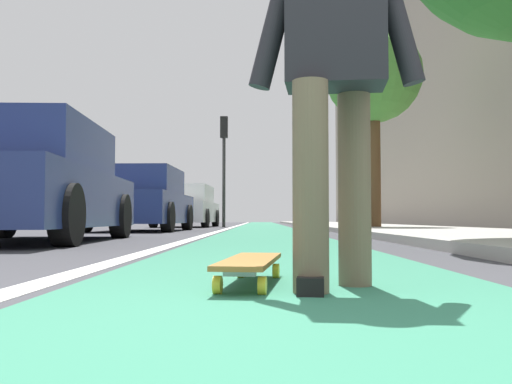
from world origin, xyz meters
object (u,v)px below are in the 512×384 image
parked_car_mid (141,201)px  skater_person (334,59)px  parked_car_far (186,207)px  traffic_light (224,150)px  skateboard (250,263)px  street_tree_mid (374,76)px  pedestrian_distant (366,195)px  parked_car_near (29,184)px

parked_car_mid → skater_person: bearing=-164.3°
parked_car_far → traffic_light: traffic_light is taller
parked_car_mid → skateboard: bearing=-165.7°
skateboard → skater_person: skater_person is taller
traffic_light → street_tree_mid: 8.59m
skater_person → parked_car_mid: bearing=15.7°
parked_car_far → skater_person: bearing=-170.7°
traffic_light → pedestrian_distant: bearing=-152.0°
skateboard → parked_car_far: size_ratio=0.18×
skater_person → parked_car_near: size_ratio=0.37×
skater_person → traffic_light: bearing=5.0°
parked_car_near → street_tree_mid: street_tree_mid is taller
parked_car_near → traffic_light: size_ratio=1.07×
parked_car_near → pedestrian_distant: pedestrian_distant is taller
skateboard → street_tree_mid: 12.25m
parked_car_near → parked_car_far: parked_car_near is taller
parked_car_near → parked_car_mid: same height
skateboard → street_tree_mid: size_ratio=0.17×
skater_person → traffic_light: 19.12m
parked_car_far → parked_car_near: bearing=178.9°
skater_person → parked_car_mid: (11.16, 3.15, -0.22)m
parked_car_mid → traffic_light: (7.79, -1.48, 2.15)m
parked_car_far → street_tree_mid: bearing=-140.4°
skater_person → parked_car_far: bearing=9.3°
skater_person → traffic_light: size_ratio=0.40×
parked_car_mid → parked_car_far: bearing=-1.6°
street_tree_mid → parked_car_near: bearing=139.6°
street_tree_mid → pedestrian_distant: street_tree_mid is taller
skateboard → parked_car_near: (4.65, 2.87, 0.62)m
parked_car_near → pedestrian_distant: (6.74, -5.50, 0.14)m
skater_person → parked_car_far: size_ratio=0.35×
parked_car_near → parked_car_far: 13.25m
skater_person → parked_car_near: skater_person is taller
skater_person → parked_car_mid: 11.60m
parked_car_far → street_tree_mid: street_tree_mid is taller
parked_car_mid → pedestrian_distant: (0.38, -5.43, 0.14)m
parked_car_near → traffic_light: traffic_light is taller
parked_car_near → skater_person: bearing=-146.2°
skater_person → parked_car_far: 18.28m
parked_car_near → street_tree_mid: size_ratio=0.88×
parked_car_far → parked_car_mid: bearing=178.4°
parked_car_far → skateboard: bearing=-171.7°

